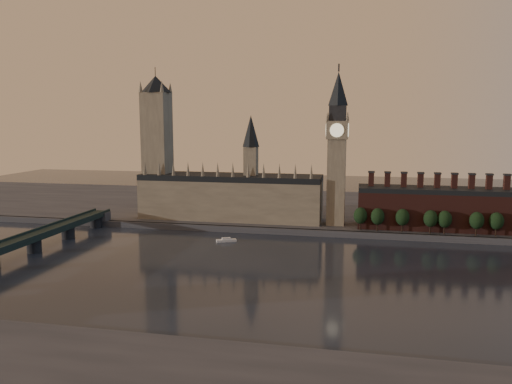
% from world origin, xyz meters
% --- Properties ---
extents(ground, '(900.00, 900.00, 0.00)m').
position_xyz_m(ground, '(0.00, 0.00, 0.00)').
color(ground, black).
rests_on(ground, ground).
extents(north_bank, '(900.00, 182.00, 4.00)m').
position_xyz_m(north_bank, '(0.00, 178.04, 2.00)').
color(north_bank, '#4E4E53').
rests_on(north_bank, ground).
extents(palace_of_westminster, '(130.00, 30.30, 74.00)m').
position_xyz_m(palace_of_westminster, '(-64.41, 114.91, 21.63)').
color(palace_of_westminster, gray).
rests_on(palace_of_westminster, north_bank).
extents(victoria_tower, '(24.00, 24.00, 108.00)m').
position_xyz_m(victoria_tower, '(-120.00, 115.00, 59.09)').
color(victoria_tower, gray).
rests_on(victoria_tower, north_bank).
extents(big_ben, '(15.00, 15.00, 107.00)m').
position_xyz_m(big_ben, '(10.00, 110.00, 56.83)').
color(big_ben, gray).
rests_on(big_ben, north_bank).
extents(chimney_block, '(110.00, 25.00, 37.00)m').
position_xyz_m(chimney_block, '(80.00, 110.00, 17.82)').
color(chimney_block, '#4B221C').
rests_on(chimney_block, north_bank).
extents(embankment_tree_0, '(8.60, 8.60, 14.88)m').
position_xyz_m(embankment_tree_0, '(26.59, 95.45, 13.47)').
color(embankment_tree_0, black).
rests_on(embankment_tree_0, north_bank).
extents(embankment_tree_1, '(8.60, 8.60, 14.88)m').
position_xyz_m(embankment_tree_1, '(37.38, 94.63, 13.47)').
color(embankment_tree_1, black).
rests_on(embankment_tree_1, north_bank).
extents(embankment_tree_2, '(8.60, 8.60, 14.88)m').
position_xyz_m(embankment_tree_2, '(52.74, 95.20, 13.47)').
color(embankment_tree_2, black).
rests_on(embankment_tree_2, north_bank).
extents(embankment_tree_3, '(8.60, 8.60, 14.88)m').
position_xyz_m(embankment_tree_3, '(69.67, 94.51, 13.47)').
color(embankment_tree_3, black).
rests_on(embankment_tree_3, north_bank).
extents(embankment_tree_4, '(8.60, 8.60, 14.88)m').
position_xyz_m(embankment_tree_4, '(78.03, 94.08, 13.47)').
color(embankment_tree_4, black).
rests_on(embankment_tree_4, north_bank).
extents(embankment_tree_5, '(8.60, 8.60, 14.88)m').
position_xyz_m(embankment_tree_5, '(96.60, 93.79, 13.47)').
color(embankment_tree_5, black).
rests_on(embankment_tree_5, north_bank).
extents(embankment_tree_6, '(8.60, 8.60, 14.88)m').
position_xyz_m(embankment_tree_6, '(108.05, 94.53, 13.47)').
color(embankment_tree_6, black).
rests_on(embankment_tree_6, north_bank).
extents(westminster_bridge, '(14.00, 200.00, 11.55)m').
position_xyz_m(westminster_bridge, '(-155.00, -2.70, 7.44)').
color(westminster_bridge, '#1B2B27').
rests_on(westminster_bridge, ground).
extents(river_boat, '(12.65, 8.28, 2.46)m').
position_xyz_m(river_boat, '(-54.41, 63.22, 0.94)').
color(river_boat, white).
rests_on(river_boat, ground).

